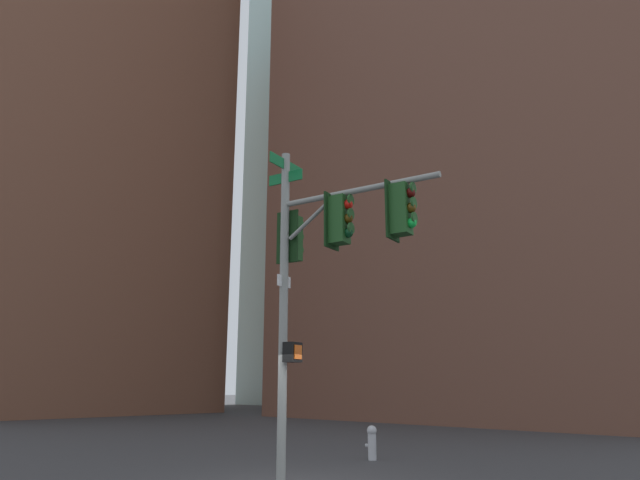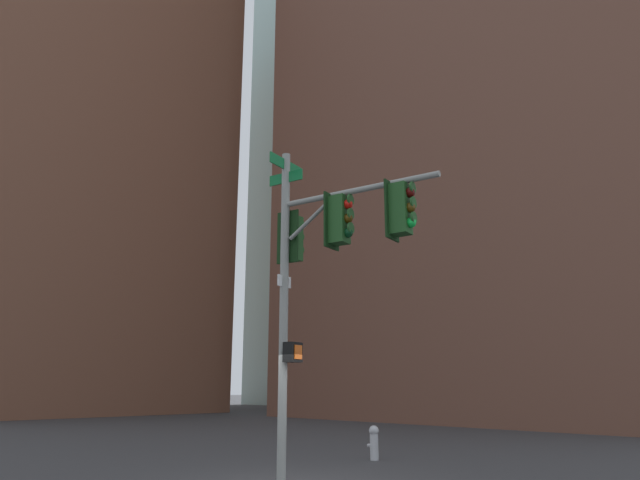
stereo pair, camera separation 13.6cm
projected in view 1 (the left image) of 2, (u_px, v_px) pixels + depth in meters
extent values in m
cylinder|color=gray|center=(284.00, 308.00, 12.01)|extent=(0.18, 0.18, 6.92)
cylinder|color=gray|center=(357.00, 191.00, 11.66)|extent=(3.49, 0.91, 0.12)
cylinder|color=gray|center=(310.00, 220.00, 12.13)|extent=(1.03, 0.31, 0.75)
cube|color=#0F6B33|center=(286.00, 165.00, 12.80)|extent=(0.29, 1.14, 0.24)
cube|color=#0F6B33|center=(286.00, 178.00, 12.73)|extent=(0.87, 0.23, 0.24)
cube|color=white|center=(284.00, 281.00, 12.15)|extent=(0.13, 0.45, 0.24)
cube|color=#1E4C1E|center=(339.00, 220.00, 11.73)|extent=(0.41, 0.41, 1.00)
cube|color=black|center=(331.00, 221.00, 11.83)|extent=(0.16, 0.54, 1.16)
sphere|color=red|center=(348.00, 204.00, 11.70)|extent=(0.20, 0.20, 0.20)
cylinder|color=#1E4C1E|center=(351.00, 200.00, 11.69)|extent=(0.09, 0.23, 0.23)
sphere|color=#4C330A|center=(348.00, 219.00, 11.63)|extent=(0.20, 0.20, 0.20)
cylinder|color=#1E4C1E|center=(351.00, 214.00, 11.62)|extent=(0.09, 0.23, 0.23)
sphere|color=#0A3819|center=(348.00, 233.00, 11.55)|extent=(0.20, 0.20, 0.20)
cylinder|color=#1E4C1E|center=(351.00, 228.00, 11.54)|extent=(0.09, 0.23, 0.23)
cube|color=#1E4C1E|center=(401.00, 210.00, 11.03)|extent=(0.41, 0.41, 1.00)
cube|color=black|center=(392.00, 211.00, 11.13)|extent=(0.16, 0.54, 1.16)
sphere|color=#470A07|center=(410.00, 193.00, 11.00)|extent=(0.20, 0.20, 0.20)
cylinder|color=#1E4C1E|center=(413.00, 188.00, 10.99)|extent=(0.09, 0.23, 0.23)
sphere|color=#4C330A|center=(411.00, 208.00, 10.93)|extent=(0.20, 0.20, 0.20)
cylinder|color=#1E4C1E|center=(414.00, 203.00, 10.92)|extent=(0.09, 0.23, 0.23)
sphere|color=green|center=(411.00, 223.00, 10.86)|extent=(0.20, 0.20, 0.20)
cylinder|color=#1E4C1E|center=(414.00, 218.00, 10.84)|extent=(0.09, 0.23, 0.23)
cube|color=#1E4C1E|center=(292.00, 239.00, 12.64)|extent=(0.41, 0.41, 1.00)
cube|color=black|center=(287.00, 237.00, 12.48)|extent=(0.54, 0.16, 1.16)
sphere|color=red|center=(298.00, 228.00, 12.88)|extent=(0.20, 0.20, 0.20)
cylinder|color=#1E4C1E|center=(299.00, 224.00, 12.96)|extent=(0.23, 0.09, 0.23)
sphere|color=#4C330A|center=(298.00, 240.00, 12.81)|extent=(0.20, 0.20, 0.20)
cylinder|color=#1E4C1E|center=(299.00, 237.00, 12.88)|extent=(0.23, 0.09, 0.23)
sphere|color=#0A3819|center=(297.00, 254.00, 12.73)|extent=(0.20, 0.20, 0.20)
cylinder|color=#1E4C1E|center=(299.00, 250.00, 12.81)|extent=(0.23, 0.09, 0.23)
cube|color=black|center=(293.00, 352.00, 11.66)|extent=(0.33, 0.41, 0.40)
cube|color=#EA5914|center=(298.00, 352.00, 11.59)|extent=(0.08, 0.25, 0.28)
cylinder|color=#B2B2B7|center=(372.00, 447.00, 15.10)|extent=(0.22, 0.22, 0.65)
sphere|color=#B2B2B7|center=(372.00, 431.00, 15.20)|extent=(0.26, 0.26, 0.26)
cylinder|color=#B2B2B7|center=(367.00, 445.00, 15.22)|extent=(0.10, 0.09, 0.09)
cube|color=brown|center=(488.00, 21.00, 42.21)|extent=(25.52, 20.18, 55.94)
cube|color=brown|center=(70.00, 149.00, 47.34)|extent=(18.85, 19.54, 41.70)
cube|color=#9EC6C1|center=(395.00, 65.00, 70.52)|extent=(26.77, 24.98, 80.28)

